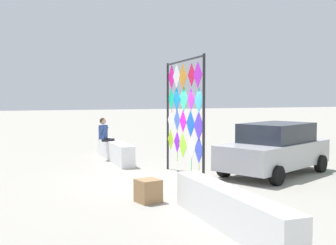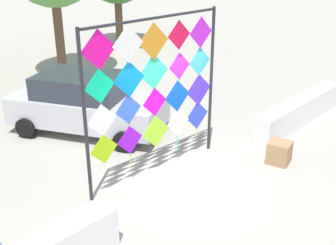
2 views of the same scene
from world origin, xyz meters
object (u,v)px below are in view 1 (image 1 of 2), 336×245
at_px(kite_display_rack, 183,108).
at_px(seated_vendor, 106,135).
at_px(parked_car, 275,148).
at_px(cardboard_box_large, 148,191).

distance_m(kite_display_rack, seated_vendor, 4.65).
bearing_deg(parked_car, seated_vendor, -138.11).
xyz_separation_m(seated_vendor, parked_car, (4.65, 4.17, -0.14)).
bearing_deg(kite_display_rack, seated_vendor, -163.34).
xyz_separation_m(parked_car, cardboard_box_large, (1.90, -4.67, -0.53)).
xyz_separation_m(kite_display_rack, cardboard_box_large, (2.24, -1.79, -1.78)).
bearing_deg(kite_display_rack, parked_car, 83.41).
bearing_deg(seated_vendor, cardboard_box_large, -4.33).
height_order(seated_vendor, cardboard_box_large, seated_vendor).
distance_m(parked_car, cardboard_box_large, 5.07).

